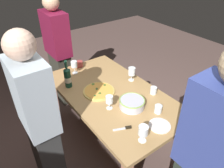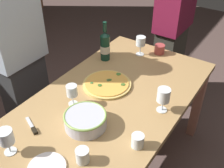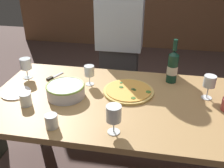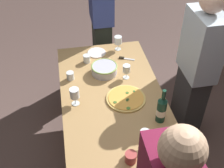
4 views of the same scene
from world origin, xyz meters
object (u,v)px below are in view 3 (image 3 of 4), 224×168
object	(u,v)px
wine_glass_far_left	(114,115)
side_plate	(16,93)
pizza	(128,91)
cup_amber	(26,99)
person_guest_left	(120,45)
wine_glass_far_right	(89,71)
cup_ceramic	(51,121)
pizza_knife	(53,77)
dining_table	(112,111)
wine_glass_near_pizza	(26,64)
wine_glass_by_bottle	(210,82)
wine_bottle	(173,66)
serving_bowl	(66,90)

from	to	relation	value
wine_glass_far_left	side_plate	size ratio (longest dim) A/B	0.84
pizza	cup_amber	distance (m)	0.66
cup_amber	person_guest_left	size ratio (longest dim) A/B	0.05
wine_glass_far_right	cup_ceramic	distance (m)	0.53
pizza_knife	cup_ceramic	bearing A→B (deg)	-68.52
cup_ceramic	person_guest_left	distance (m)	1.17
cup_ceramic	wine_glass_far_left	bearing A→B (deg)	2.86
person_guest_left	pizza	bearing A→B (deg)	8.23
wine_glass_far_right	side_plate	xyz separation A→B (m)	(-0.46, -0.22, -0.10)
dining_table	wine_glass_far_right	bearing A→B (deg)	138.26
cup_amber	side_plate	xyz separation A→B (m)	(-0.14, 0.12, -0.03)
dining_table	wine_glass_near_pizza	world-z (taller)	wine_glass_near_pizza
dining_table	wine_glass_far_left	world-z (taller)	wine_glass_far_left
wine_glass_far_right	wine_glass_by_bottle	bearing A→B (deg)	-3.39
pizza_knife	person_guest_left	world-z (taller)	person_guest_left
cup_amber	wine_glass_far_left	bearing A→B (deg)	-15.90
wine_glass_far_left	cup_ceramic	world-z (taller)	wine_glass_far_left
wine_glass_near_pizza	person_guest_left	bearing A→B (deg)	45.71
pizza	pizza_knife	world-z (taller)	pizza
wine_glass_far_right	side_plate	size ratio (longest dim) A/B	0.74
wine_glass_near_pizza	side_plate	size ratio (longest dim) A/B	0.80
dining_table	pizza	size ratio (longest dim) A/B	4.67
pizza	wine_glass_by_bottle	bearing A→B (deg)	2.21
dining_table	cup_ceramic	xyz separation A→B (m)	(-0.27, -0.35, 0.13)
person_guest_left	cup_amber	bearing A→B (deg)	-29.53
wine_bottle	wine_glass_far_left	xyz separation A→B (m)	(-0.31, -0.65, -0.01)
pizza	wine_glass_by_bottle	world-z (taller)	wine_glass_by_bottle
wine_glass_far_right	person_guest_left	distance (m)	0.65
wine_glass_far_right	cup_amber	world-z (taller)	wine_glass_far_right
cup_ceramic	side_plate	size ratio (longest dim) A/B	0.40
wine_glass_near_pizza	person_guest_left	size ratio (longest dim) A/B	0.09
wine_glass_far_left	cup_amber	distance (m)	0.61
wine_bottle	wine_glass_far_right	bearing A→B (deg)	-165.54
wine_bottle	wine_glass_far_left	bearing A→B (deg)	-115.64
wine_glass_by_bottle	wine_glass_far_left	world-z (taller)	wine_glass_far_left
side_plate	pizza_knife	xyz separation A→B (m)	(0.16, 0.27, 0.00)
person_guest_left	wine_glass_far_right	bearing A→B (deg)	-15.76
wine_glass_by_bottle	wine_glass_far_left	bearing A→B (deg)	-139.68
wine_glass_far_left	person_guest_left	distance (m)	1.15
pizza	wine_glass_far_right	xyz separation A→B (m)	(-0.29, 0.07, 0.09)
wine_glass_by_bottle	cup_ceramic	world-z (taller)	wine_glass_by_bottle
wine_glass_by_bottle	wine_glass_far_right	size ratio (longest dim) A/B	1.11
wine_glass_near_pizza	wine_glass_far_left	size ratio (longest dim) A/B	0.95
wine_glass_far_right	cup_amber	bearing A→B (deg)	-133.50
dining_table	serving_bowl	distance (m)	0.34
side_plate	dining_table	bearing A→B (deg)	3.82
serving_bowl	wine_glass_far_left	bearing A→B (deg)	-39.82
wine_glass_near_pizza	pizza_knife	size ratio (longest dim) A/B	0.98
pizza	wine_glass_near_pizza	bearing A→B (deg)	173.64
dining_table	pizza	bearing A→B (deg)	48.29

